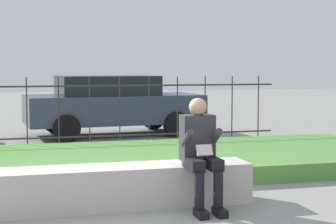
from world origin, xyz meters
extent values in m
plane|color=gray|center=(0.00, 0.00, 0.00)|extent=(60.00, 60.00, 0.00)
cube|color=beige|center=(0.07, 0.00, 0.24)|extent=(3.16, 0.57, 0.49)
cube|color=#9B978F|center=(0.07, 0.00, 0.04)|extent=(3.03, 0.52, 0.08)
cube|color=black|center=(0.86, -0.68, 0.04)|extent=(0.11, 0.26, 0.09)
cylinder|color=black|center=(0.86, -0.62, 0.29)|extent=(0.11, 0.11, 0.40)
cube|color=black|center=(0.86, -0.41, 0.55)|extent=(0.15, 0.42, 0.13)
cube|color=black|center=(1.08, -0.68, 0.04)|extent=(0.11, 0.26, 0.09)
cylinder|color=black|center=(1.08, -0.62, 0.29)|extent=(0.11, 0.11, 0.40)
cube|color=black|center=(1.08, -0.41, 0.55)|extent=(0.15, 0.42, 0.13)
cube|color=#333338|center=(0.97, -0.20, 0.82)|extent=(0.38, 0.24, 0.54)
sphere|color=tan|center=(0.97, -0.22, 1.18)|extent=(0.21, 0.21, 0.21)
cylinder|color=#333338|center=(0.80, -0.36, 0.84)|extent=(0.08, 0.29, 0.24)
cylinder|color=#333338|center=(1.14, -0.36, 0.84)|extent=(0.08, 0.29, 0.24)
cube|color=beige|center=(0.97, -0.46, 0.71)|extent=(0.18, 0.09, 0.13)
cube|color=#569342|center=(0.00, 2.28, 0.13)|extent=(10.27, 3.15, 0.26)
cylinder|color=#332D28|center=(0.00, 4.44, 0.29)|extent=(8.27, 0.03, 0.03)
cylinder|color=#332D28|center=(0.00, 4.44, 1.27)|extent=(8.27, 0.03, 0.03)
cylinder|color=#332D28|center=(-0.89, 4.44, 0.72)|extent=(0.02, 0.02, 1.45)
cylinder|color=#332D28|center=(-0.30, 4.44, 0.72)|extent=(0.02, 0.02, 1.45)
cylinder|color=#332D28|center=(0.30, 4.44, 0.72)|extent=(0.02, 0.02, 1.45)
cylinder|color=#332D28|center=(0.89, 4.44, 0.72)|extent=(0.02, 0.02, 1.45)
cylinder|color=#332D28|center=(1.48, 4.44, 0.72)|extent=(0.02, 0.02, 1.45)
cylinder|color=#332D28|center=(2.07, 4.44, 0.72)|extent=(0.02, 0.02, 1.45)
cylinder|color=#332D28|center=(2.66, 4.44, 0.72)|extent=(0.02, 0.02, 1.45)
cylinder|color=#332D28|center=(3.25, 4.44, 0.72)|extent=(0.02, 0.02, 1.45)
cylinder|color=#332D28|center=(3.84, 4.44, 0.72)|extent=(0.02, 0.02, 1.45)
cube|color=#383D56|center=(1.18, 6.87, 0.63)|extent=(4.26, 2.10, 0.67)
cube|color=black|center=(1.01, 6.86, 1.20)|extent=(2.39, 1.74, 0.46)
cylinder|color=black|center=(2.52, 6.11, 0.30)|extent=(0.61, 0.25, 0.60)
cylinder|color=black|center=(2.39, 7.84, 0.30)|extent=(0.61, 0.25, 0.60)
cylinder|color=black|center=(-0.03, 5.90, 0.30)|extent=(0.61, 0.25, 0.60)
cylinder|color=black|center=(-0.17, 7.63, 0.30)|extent=(0.61, 0.25, 0.60)
camera|label=1|loc=(-1.06, -6.41, 1.66)|focal=60.00mm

